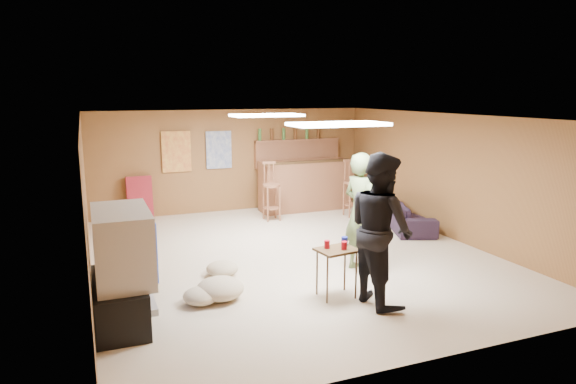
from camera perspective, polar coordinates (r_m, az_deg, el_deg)
name	(u,v)px	position (r m, az deg, el deg)	size (l,w,h in m)	color
ground	(293,256)	(8.24, 0.52, -7.09)	(7.00, 7.00, 0.00)	#C7B398
ceiling	(293,117)	(7.84, 0.55, 8.38)	(6.00, 7.00, 0.02)	silver
wall_back	(232,161)	(11.24, -6.23, 3.49)	(6.00, 0.02, 2.20)	brown
wall_front	(435,252)	(4.99, 15.97, -6.43)	(6.00, 0.02, 2.20)	brown
wall_left	(86,203)	(7.39, -21.54, -1.15)	(0.02, 7.00, 2.20)	brown
wall_right	(450,176)	(9.50, 17.55, 1.65)	(0.02, 7.00, 2.20)	brown
tv_stand	(119,301)	(6.20, -18.23, -11.44)	(0.55, 1.30, 0.50)	black
dvd_box	(140,306)	(6.25, -16.12, -12.12)	(0.35, 0.50, 0.08)	#B2B2B7
tv_body	(122,245)	(5.99, -17.93, -5.62)	(0.60, 1.10, 0.80)	#B2B2B7
tv_screen	(151,242)	(6.02, -14.98, -5.39)	(0.02, 0.95, 0.65)	navy
bar_counter	(305,185)	(11.31, 1.92, 0.77)	(2.00, 0.60, 1.10)	brown
bar_lip	(310,162)	(11.00, 2.46, 3.38)	(2.10, 0.12, 0.05)	#392512
bar_shelf	(297,140)	(11.59, 1.06, 5.77)	(2.00, 0.18, 0.05)	brown
bar_backing	(297,153)	(11.64, 1.02, 4.31)	(2.00, 0.14, 0.60)	brown
poster_left	(176,152)	(10.92, -12.29, 4.40)	(0.60, 0.03, 0.85)	#BF3F26
poster_right	(219,150)	(11.10, -7.70, 4.66)	(0.55, 0.03, 0.80)	#334C99
folding_chair_stack	(140,198)	(10.80, -16.14, -0.69)	(0.50, 0.14, 0.90)	maroon
ceiling_panel_front	(338,124)	(6.48, 5.61, 7.51)	(1.20, 0.60, 0.04)	white
ceiling_panel_back	(267,115)	(8.96, -2.39, 8.51)	(1.20, 0.60, 0.04)	white
person_olive	(361,212)	(7.43, 8.14, -2.27)	(0.63, 0.42, 1.73)	#596C3F
person_black	(380,229)	(6.33, 10.24, -4.05)	(0.91, 0.71, 1.87)	black
sofa	(408,215)	(10.09, 13.14, -2.48)	(1.75, 0.68, 0.51)	black
tray_table	(336,273)	(6.60, 5.39, -8.93)	(0.49, 0.39, 0.63)	#392512
cup_red_near	(327,244)	(6.50, 4.35, -5.82)	(0.07, 0.07, 0.10)	#B10B1C
cup_red_far	(344,246)	(6.46, 6.25, -5.93)	(0.08, 0.08, 0.10)	#B10B1C
cup_blue	(344,241)	(6.64, 6.29, -5.45)	(0.08, 0.08, 0.11)	#16229B
bar_stool_left	(272,190)	(10.35, -1.84, 0.22)	(0.39, 0.39, 1.24)	brown
bar_stool_right	(353,185)	(10.77, 7.19, 0.76)	(0.42, 0.42, 1.32)	brown
cushion_near_tv	(220,289)	(6.62, -7.55, -10.58)	(0.60, 0.60, 0.27)	tan
cushion_mid	(222,268)	(7.42, -7.31, -8.42)	(0.45, 0.45, 0.20)	tan
cushion_far	(201,296)	(6.52, -9.63, -11.30)	(0.45, 0.45, 0.20)	tan
bottle_row	(290,134)	(11.49, 0.18, 6.50)	(1.48, 0.08, 0.26)	#3F7233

